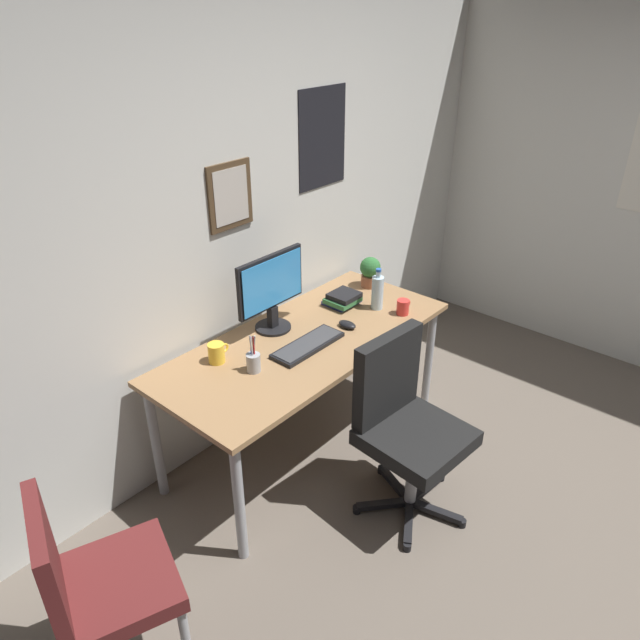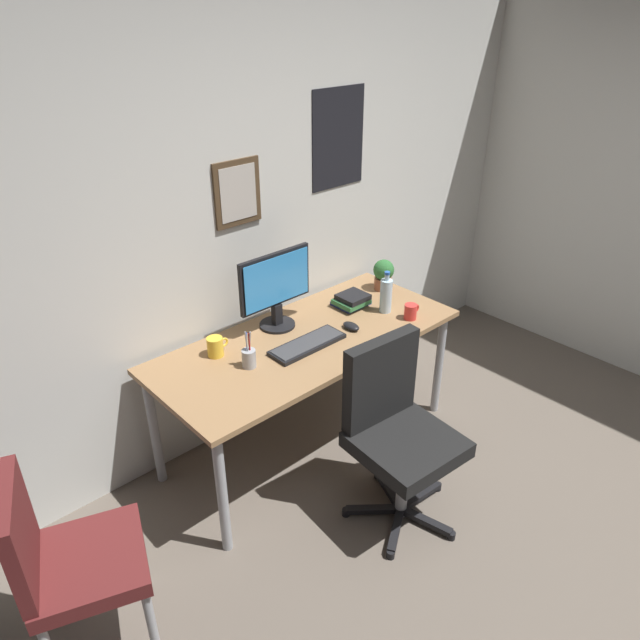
% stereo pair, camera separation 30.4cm
% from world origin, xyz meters
% --- Properties ---
extents(ground_plane, '(5.28, 5.28, 0.00)m').
position_xyz_m(ground_plane, '(0.00, 0.00, 0.00)').
color(ground_plane, '#60564C').
extents(wall_back, '(4.40, 0.10, 2.60)m').
position_xyz_m(wall_back, '(0.00, 2.15, 1.30)').
color(wall_back, silver).
rests_on(wall_back, ground_plane).
extents(desk, '(1.73, 0.75, 0.72)m').
position_xyz_m(desk, '(-0.07, 1.70, 0.65)').
color(desk, '#936D47').
rests_on(desk, ground_plane).
extents(office_chair, '(0.56, 0.57, 0.95)m').
position_xyz_m(office_chair, '(-0.09, 1.03, 0.53)').
color(office_chair, black).
rests_on(office_chair, ground_plane).
extents(side_chair, '(0.54, 0.54, 0.88)m').
position_xyz_m(side_chair, '(-1.56, 1.37, 0.50)').
color(side_chair, '#591E1E').
rests_on(side_chair, ground_plane).
extents(monitor, '(0.46, 0.20, 0.43)m').
position_xyz_m(monitor, '(-0.11, 1.91, 0.96)').
color(monitor, black).
rests_on(monitor, desk).
extents(keyboard, '(0.43, 0.15, 0.03)m').
position_xyz_m(keyboard, '(-0.13, 1.63, 0.73)').
color(keyboard, black).
rests_on(keyboard, desk).
extents(computer_mouse, '(0.06, 0.11, 0.04)m').
position_xyz_m(computer_mouse, '(0.17, 1.60, 0.74)').
color(computer_mouse, black).
rests_on(computer_mouse, desk).
extents(water_bottle, '(0.07, 0.07, 0.25)m').
position_xyz_m(water_bottle, '(0.47, 1.62, 0.83)').
color(water_bottle, silver).
rests_on(water_bottle, desk).
extents(coffee_mug_near, '(0.11, 0.07, 0.09)m').
position_xyz_m(coffee_mug_near, '(0.51, 1.46, 0.77)').
color(coffee_mug_near, red).
rests_on(coffee_mug_near, desk).
extents(coffee_mug_far, '(0.12, 0.08, 0.10)m').
position_xyz_m(coffee_mug_far, '(-0.53, 1.88, 0.77)').
color(coffee_mug_far, yellow).
rests_on(coffee_mug_far, desk).
extents(potted_plant, '(0.13, 0.13, 0.19)m').
position_xyz_m(potted_plant, '(0.68, 1.83, 0.83)').
color(potted_plant, brown).
rests_on(potted_plant, desk).
extents(pen_cup, '(0.07, 0.07, 0.20)m').
position_xyz_m(pen_cup, '(-0.47, 1.68, 0.77)').
color(pen_cup, '#9EA0A5').
rests_on(pen_cup, desk).
extents(book_stack_left, '(0.21, 0.18, 0.08)m').
position_xyz_m(book_stack_left, '(0.37, 1.80, 0.76)').
color(book_stack_left, navy).
rests_on(book_stack_left, desk).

